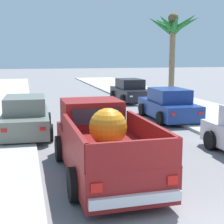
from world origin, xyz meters
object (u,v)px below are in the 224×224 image
pickup_truck (102,143)px  palm_tree_left_fore (173,30)px  car_left_near (168,105)px  car_left_mid (130,91)px  car_right_near (26,117)px

pickup_truck → palm_tree_left_fore: palm_tree_left_fore is taller
car_left_near → palm_tree_left_fore: (4.16, 8.82, 4.33)m
pickup_truck → car_left_mid: pickup_truck is taller
pickup_truck → car_right_near: bearing=110.9°
pickup_truck → car_right_near: (-1.95, 5.09, -0.10)m
car_right_near → pickup_truck: bearing=-69.1°
palm_tree_left_fore → car_right_near: bearing=-136.6°
car_left_near → palm_tree_left_fore: bearing=64.8°
car_right_near → palm_tree_left_fore: bearing=43.4°
palm_tree_left_fore → car_left_mid: bearing=-154.1°
car_left_near → palm_tree_left_fore: 10.67m
palm_tree_left_fore → car_left_near: bearing=-115.2°
car_left_near → car_left_mid: (0.22, 6.91, 0.00)m
car_right_near → palm_tree_left_fore: 15.67m
pickup_truck → car_left_near: size_ratio=1.22×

